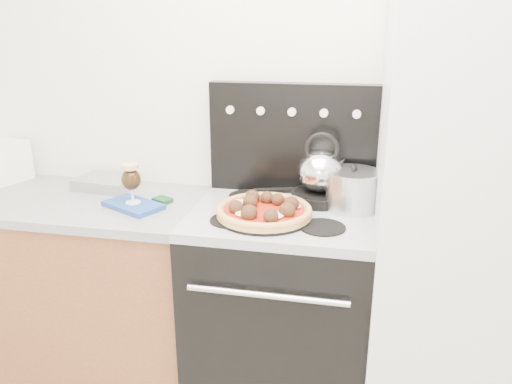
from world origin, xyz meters
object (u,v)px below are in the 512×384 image
(stove_body, at_px, (281,310))
(pizza_pan, at_px, (264,216))
(beer_glass, at_px, (131,183))
(tea_kettle, at_px, (321,168))
(pizza, at_px, (264,209))
(skillet, at_px, (320,197))
(stock_pot, at_px, (352,191))
(base_cabinet, at_px, (63,285))
(fridge, at_px, (460,219))
(oven_mitt, at_px, (133,205))

(stove_body, height_order, pizza_pan, pizza_pan)
(beer_glass, xyz_separation_m, tea_kettle, (0.80, 0.19, 0.06))
(pizza, xyz_separation_m, skillet, (0.20, 0.24, -0.02))
(stock_pot, bearing_deg, beer_glass, -172.38)
(base_cabinet, bearing_deg, tea_kettle, 5.59)
(stove_body, bearing_deg, fridge, -2.05)
(base_cabinet, bearing_deg, fridge, -1.59)
(pizza, bearing_deg, stock_pot, 27.04)
(stove_body, xyz_separation_m, fridge, (0.70, -0.03, 0.51))
(base_cabinet, relative_size, beer_glass, 8.06)
(stove_body, bearing_deg, pizza, -123.60)
(fridge, height_order, skillet, fridge)
(stove_body, relative_size, tea_kettle, 3.94)
(base_cabinet, xyz_separation_m, beer_glass, (0.45, -0.07, 0.58))
(stock_pot, bearing_deg, skillet, 155.53)
(beer_glass, bearing_deg, oven_mitt, 0.00)
(stove_body, relative_size, pizza_pan, 2.29)
(fridge, relative_size, stock_pot, 8.67)
(stove_body, distance_m, oven_mitt, 0.81)
(fridge, bearing_deg, stove_body, 177.95)
(base_cabinet, xyz_separation_m, oven_mitt, (0.45, -0.07, 0.48))
(fridge, height_order, beer_glass, fridge)
(pizza_pan, height_order, skillet, skillet)
(skillet, bearing_deg, oven_mitt, -166.66)
(oven_mitt, distance_m, skillet, 0.82)
(fridge, xyz_separation_m, stock_pot, (-0.42, 0.11, 0.05))
(base_cabinet, height_order, beer_glass, beer_glass)
(beer_glass, height_order, skillet, beer_glass)
(skillet, height_order, tea_kettle, tea_kettle)
(oven_mitt, distance_m, beer_glass, 0.10)
(pizza_pan, relative_size, stock_pot, 1.75)
(oven_mitt, xyz_separation_m, tea_kettle, (0.80, 0.19, 0.17))
(stock_pot, bearing_deg, pizza_pan, -152.96)
(oven_mitt, bearing_deg, beer_glass, 0.00)
(fridge, bearing_deg, pizza, -174.96)
(stove_body, bearing_deg, pizza_pan, -123.60)
(fridge, relative_size, pizza_pan, 4.95)
(stock_pot, bearing_deg, oven_mitt, -172.38)
(stove_body, height_order, skillet, skillet)
(beer_glass, xyz_separation_m, pizza, (0.59, -0.05, -0.05))
(oven_mitt, height_order, beer_glass, beer_glass)
(beer_glass, bearing_deg, skillet, 13.34)
(oven_mitt, distance_m, pizza_pan, 0.60)
(tea_kettle, bearing_deg, fridge, -19.31)
(fridge, relative_size, pizza, 4.93)
(skillet, xyz_separation_m, stock_pot, (0.14, -0.06, 0.06))
(base_cabinet, relative_size, stove_body, 1.65)
(fridge, xyz_separation_m, beer_glass, (-1.36, -0.02, 0.06))
(pizza_pan, relative_size, pizza, 1.00)
(oven_mitt, relative_size, pizza_pan, 0.68)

